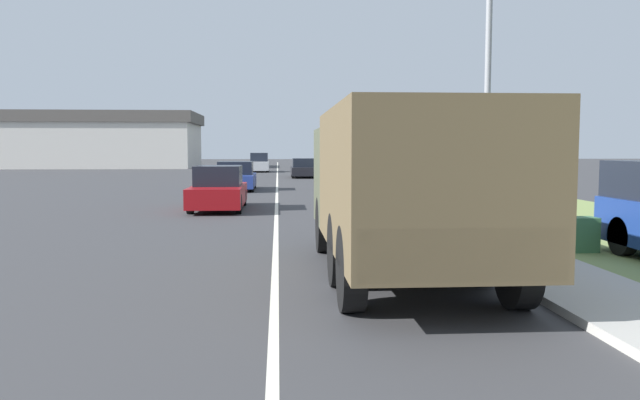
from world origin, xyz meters
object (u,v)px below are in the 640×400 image
at_px(car_nearest_ahead, 219,190).
at_px(car_fourth_ahead, 259,163).
at_px(car_third_ahead, 305,169).
at_px(military_truck, 403,182).
at_px(car_second_ahead, 236,177).
at_px(lamp_post, 478,72).

distance_m(car_nearest_ahead, car_fourth_ahead, 35.16).
bearing_deg(car_third_ahead, military_truck, -89.85).
distance_m(military_truck, car_third_ahead, 35.54).
bearing_deg(car_nearest_ahead, car_second_ahead, 90.49).
height_order(car_second_ahead, car_third_ahead, car_second_ahead).
height_order(car_second_ahead, car_fourth_ahead, car_fourth_ahead).
xyz_separation_m(car_nearest_ahead, car_fourth_ahead, (0.36, 35.16, 0.08)).
height_order(military_truck, car_fourth_ahead, military_truck).
xyz_separation_m(military_truck, car_nearest_ahead, (-4.09, 11.67, -0.87)).
bearing_deg(car_nearest_ahead, military_truck, -70.68).
distance_m(car_nearest_ahead, car_second_ahead, 10.18).
xyz_separation_m(car_third_ahead, car_fourth_ahead, (-3.63, 11.30, 0.13)).
bearing_deg(car_nearest_ahead, lamp_post, -50.43).
bearing_deg(lamp_post, car_fourth_ahead, 98.14).
relative_size(military_truck, car_nearest_ahead, 1.59).
distance_m(car_second_ahead, lamp_post, 19.49).
relative_size(car_second_ahead, car_third_ahead, 1.06).
bearing_deg(military_truck, car_fourth_ahead, 94.55).
bearing_deg(car_third_ahead, car_second_ahead, -106.62).
xyz_separation_m(car_nearest_ahead, lamp_post, (6.52, -7.89, 3.12)).
height_order(car_third_ahead, lamp_post, lamp_post).
bearing_deg(lamp_post, car_second_ahead, 110.08).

